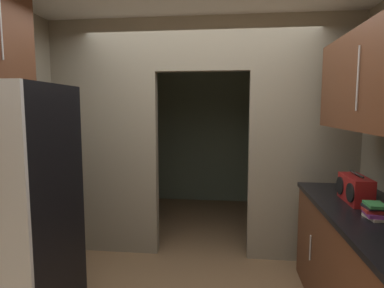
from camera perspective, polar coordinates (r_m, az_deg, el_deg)
kitchen_partition at (r=3.57m, az=1.30°, el=2.11°), size 3.38×0.12×2.64m
adjoining_room_shell at (r=5.18m, az=3.03°, el=2.43°), size 3.38×2.30×2.64m
refrigerator at (r=2.76m, az=-29.33°, el=-10.29°), size 0.76×0.77×1.85m
lower_cabinet_run at (r=2.79m, az=29.45°, el=-20.18°), size 0.67×1.99×0.93m
boombox at (r=2.88m, az=26.90°, el=-7.15°), size 0.16×0.38×0.24m
book_stack at (r=2.53m, az=29.51°, el=-10.25°), size 0.14×0.17×0.11m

